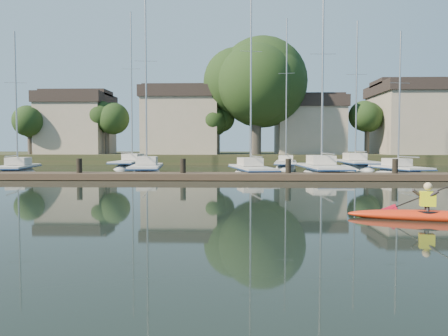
{
  "coord_description": "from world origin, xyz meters",
  "views": [
    {
      "loc": [
        0.11,
        -10.82,
        1.97
      ],
      "look_at": [
        -0.34,
        3.78,
        1.2
      ],
      "focal_mm": 35.0,
      "sensor_mm": 36.0,
      "label": 1
    }
  ],
  "objects_px": {
    "sailboat_1": "(147,176)",
    "sailboat_7": "(356,171)",
    "sailboat_5": "(132,169)",
    "sailboat_6": "(286,169)",
    "kayak": "(432,214)",
    "sailboat_3": "(322,178)",
    "sailboat_0": "(17,176)",
    "sailboat_2": "(251,178)",
    "sailboat_4": "(399,177)",
    "dock": "(235,176)"
  },
  "relations": [
    {
      "from": "sailboat_1",
      "to": "sailboat_7",
      "type": "bearing_deg",
      "value": 17.83
    },
    {
      "from": "sailboat_5",
      "to": "sailboat_6",
      "type": "relative_size",
      "value": 1.06
    },
    {
      "from": "kayak",
      "to": "sailboat_5",
      "type": "distance_m",
      "value": 30.52
    },
    {
      "from": "sailboat_3",
      "to": "sailboat_1",
      "type": "bearing_deg",
      "value": 172.25
    },
    {
      "from": "sailboat_7",
      "to": "sailboat_0",
      "type": "bearing_deg",
      "value": -162.41
    },
    {
      "from": "sailboat_5",
      "to": "sailboat_7",
      "type": "distance_m",
      "value": 19.56
    },
    {
      "from": "kayak",
      "to": "sailboat_3",
      "type": "relative_size",
      "value": 0.32
    },
    {
      "from": "sailboat_2",
      "to": "sailboat_6",
      "type": "distance_m",
      "value": 10.23
    },
    {
      "from": "sailboat_0",
      "to": "sailboat_6",
      "type": "relative_size",
      "value": 0.78
    },
    {
      "from": "sailboat_4",
      "to": "sailboat_6",
      "type": "height_order",
      "value": "sailboat_6"
    },
    {
      "from": "dock",
      "to": "sailboat_1",
      "type": "relative_size",
      "value": 2.53
    },
    {
      "from": "sailboat_1",
      "to": "dock",
      "type": "bearing_deg",
      "value": -46.96
    },
    {
      "from": "dock",
      "to": "sailboat_7",
      "type": "xyz_separation_m",
      "value": [
        10.27,
        12.8,
        -0.41
      ]
    },
    {
      "from": "sailboat_0",
      "to": "sailboat_7",
      "type": "distance_m",
      "value": 26.66
    },
    {
      "from": "sailboat_4",
      "to": "sailboat_1",
      "type": "bearing_deg",
      "value": 166.88
    },
    {
      "from": "sailboat_2",
      "to": "sailboat_7",
      "type": "relative_size",
      "value": 1.0
    },
    {
      "from": "sailboat_4",
      "to": "sailboat_5",
      "type": "xyz_separation_m",
      "value": [
        -20.22,
        8.96,
        -0.01
      ]
    },
    {
      "from": "sailboat_6",
      "to": "sailboat_5",
      "type": "bearing_deg",
      "value": -172.98
    },
    {
      "from": "kayak",
      "to": "sailboat_4",
      "type": "distance_m",
      "value": 18.79
    },
    {
      "from": "sailboat_1",
      "to": "sailboat_4",
      "type": "xyz_separation_m",
      "value": [
        17.13,
        -0.6,
        0.01
      ]
    },
    {
      "from": "sailboat_0",
      "to": "sailboat_5",
      "type": "xyz_separation_m",
      "value": [
        5.93,
        8.59,
        -0.01
      ]
    },
    {
      "from": "kayak",
      "to": "sailboat_3",
      "type": "xyz_separation_m",
      "value": [
        0.49,
        17.37,
        -0.37
      ]
    },
    {
      "from": "dock",
      "to": "sailboat_0",
      "type": "xyz_separation_m",
      "value": [
        -15.21,
        4.97,
        -0.38
      ]
    },
    {
      "from": "kayak",
      "to": "sailboat_6",
      "type": "bearing_deg",
      "value": 104.26
    },
    {
      "from": "dock",
      "to": "kayak",
      "type": "bearing_deg",
      "value": -68.55
    },
    {
      "from": "dock",
      "to": "sailboat_3",
      "type": "xyz_separation_m",
      "value": [
        5.72,
        4.08,
        -0.41
      ]
    },
    {
      "from": "sailboat_1",
      "to": "sailboat_3",
      "type": "height_order",
      "value": "sailboat_3"
    },
    {
      "from": "dock",
      "to": "sailboat_4",
      "type": "relative_size",
      "value": 3.19
    },
    {
      "from": "dock",
      "to": "sailboat_2",
      "type": "bearing_deg",
      "value": 75.07
    },
    {
      "from": "sailboat_4",
      "to": "sailboat_7",
      "type": "distance_m",
      "value": 8.22
    },
    {
      "from": "dock",
      "to": "sailboat_6",
      "type": "height_order",
      "value": "sailboat_6"
    },
    {
      "from": "sailboat_5",
      "to": "sailboat_0",
      "type": "bearing_deg",
      "value": -123.18
    },
    {
      "from": "sailboat_5",
      "to": "dock",
      "type": "bearing_deg",
      "value": -54.17
    },
    {
      "from": "sailboat_3",
      "to": "sailboat_0",
      "type": "bearing_deg",
      "value": 175.2
    },
    {
      "from": "sailboat_1",
      "to": "sailboat_5",
      "type": "height_order",
      "value": "sailboat_5"
    },
    {
      "from": "sailboat_4",
      "to": "kayak",
      "type": "bearing_deg",
      "value": -118.82
    },
    {
      "from": "dock",
      "to": "sailboat_4",
      "type": "xyz_separation_m",
      "value": [
        10.94,
        4.6,
        -0.38
      ]
    },
    {
      "from": "sailboat_1",
      "to": "sailboat_4",
      "type": "distance_m",
      "value": 17.14
    },
    {
      "from": "kayak",
      "to": "sailboat_6",
      "type": "xyz_separation_m",
      "value": [
        -0.86,
        26.85,
        -0.33
      ]
    },
    {
      "from": "sailboat_0",
      "to": "sailboat_7",
      "type": "xyz_separation_m",
      "value": [
        25.48,
        7.83,
        -0.03
      ]
    },
    {
      "from": "sailboat_3",
      "to": "sailboat_4",
      "type": "relative_size",
      "value": 1.29
    },
    {
      "from": "sailboat_5",
      "to": "sailboat_7",
      "type": "xyz_separation_m",
      "value": [
        19.55,
        -0.76,
        -0.02
      ]
    },
    {
      "from": "kayak",
      "to": "sailboat_7",
      "type": "relative_size",
      "value": 0.31
    },
    {
      "from": "sailboat_2",
      "to": "dock",
      "type": "bearing_deg",
      "value": -115.63
    },
    {
      "from": "dock",
      "to": "sailboat_4",
      "type": "bearing_deg",
      "value": 22.8
    },
    {
      "from": "sailboat_3",
      "to": "sailboat_4",
      "type": "height_order",
      "value": "sailboat_3"
    },
    {
      "from": "dock",
      "to": "sailboat_5",
      "type": "relative_size",
      "value": 2.27
    },
    {
      "from": "dock",
      "to": "sailboat_5",
      "type": "xyz_separation_m",
      "value": [
        -9.28,
        13.56,
        -0.39
      ]
    },
    {
      "from": "dock",
      "to": "sailboat_3",
      "type": "relative_size",
      "value": 2.46
    },
    {
      "from": "sailboat_1",
      "to": "sailboat_7",
      "type": "distance_m",
      "value": 18.13
    }
  ]
}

